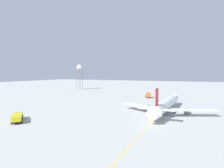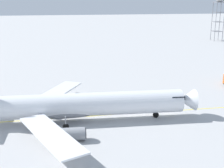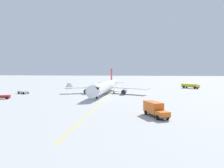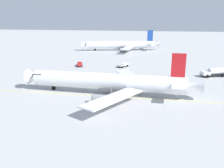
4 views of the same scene
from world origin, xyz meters
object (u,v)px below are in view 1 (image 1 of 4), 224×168
object	(u,v)px
airliner_main	(166,105)
fire_tender_truck	(17,117)
radar_tower	(79,69)
catering_truck_truck	(148,95)

from	to	relation	value
airliner_main	fire_tender_truck	world-z (taller)	airliner_main
fire_tender_truck	radar_tower	bearing A→B (deg)	-22.06
fire_tender_truck	radar_tower	xyz separation A→B (m)	(108.81, 51.15, 18.36)
catering_truck_truck	fire_tender_truck	xyz separation A→B (m)	(-76.76, 23.61, -0.13)
airliner_main	catering_truck_truck	xyz separation A→B (m)	(41.24, 17.77, -1.33)
airliner_main	fire_tender_truck	bearing A→B (deg)	132.07
airliner_main	radar_tower	size ratio (longest dim) A/B	1.90
airliner_main	catering_truck_truck	distance (m)	44.92
catering_truck_truck	fire_tender_truck	distance (m)	80.31
airliner_main	fire_tender_truck	xyz separation A→B (m)	(-35.52, 41.38, -1.46)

